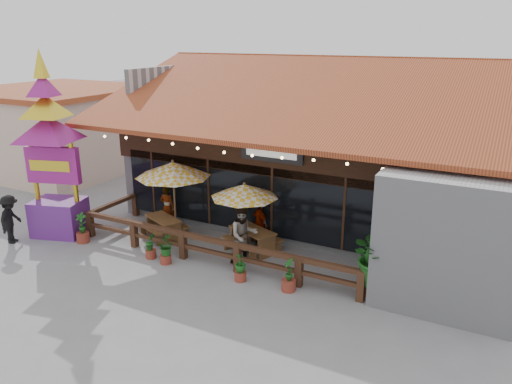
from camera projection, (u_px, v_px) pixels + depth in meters
The scene contains 19 objects.
ground at pixel (260, 268), 15.33m from camera, with size 100.00×100.00×0.00m, color gray.
restaurant_building at pixel (340, 155), 20.13m from camera, with size 15.50×14.73×6.09m.
patio_railing at pixel (193, 239), 15.92m from camera, with size 10.00×2.60×0.92m.
neighbor_building at pixel (60, 128), 26.38m from camera, with size 8.40×8.40×4.22m.
umbrella_left at pixel (173, 170), 17.10m from camera, with size 2.84×2.84×2.78m.
umbrella_right at pixel (244, 191), 16.01m from camera, with size 2.79×2.79×2.36m.
picnic_table_left at pixel (164, 224), 17.59m from camera, with size 1.87×1.77×0.71m.
picnic_table_right at pixel (253, 236), 16.40m from camera, with size 2.00×1.88×0.77m.
thai_sign_tower at pixel (49, 133), 16.87m from camera, with size 3.21×3.21×6.94m.
tropical_plant at pixel (378, 258), 13.26m from camera, with size 1.98×1.97×2.07m.
diner_a at pixel (167, 207), 18.40m from camera, with size 0.57×0.38×1.57m, color #371D11.
diner_b at pixel (244, 235), 15.47m from camera, with size 0.90×0.70×1.85m, color #371D11.
diner_c at pixel (260, 223), 16.96m from camera, with size 0.86×0.36×1.47m, color #371D11.
pedestrian at pixel (10, 219), 16.99m from camera, with size 1.10×0.63×1.70m, color black.
planter_a at pixel (82, 230), 17.13m from camera, with size 0.44×0.44×1.07m.
planter_b at pixel (150, 247), 15.94m from camera, with size 0.37×0.40×0.84m.
planter_c at pixel (165, 249), 15.51m from camera, with size 0.67×0.64×0.87m.
planter_d at pixel (240, 268), 14.44m from camera, with size 0.40×0.40×0.86m.
planter_e at pixel (289, 277), 13.88m from camera, with size 0.40×0.42×0.99m.
Camera 1 is at (6.34, -12.37, 6.87)m, focal length 35.00 mm.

